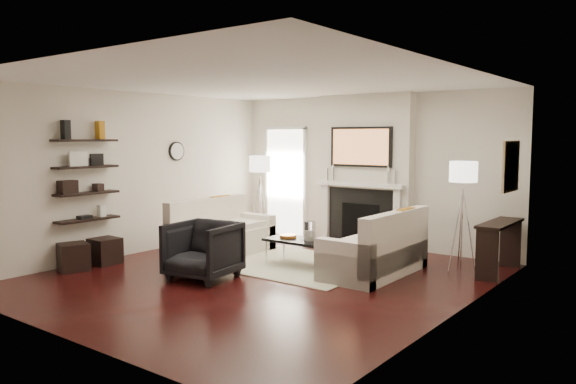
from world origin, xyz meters
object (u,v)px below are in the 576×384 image
Objects in this scene: loveseat_left_base at (222,242)px; ottoman_near at (105,251)px; loveseat_right_base at (374,259)px; lamp_right_shade at (463,172)px; coffee_table at (301,241)px; armchair at (203,248)px; lamp_left_shade at (260,164)px.

ottoman_near is at bearing -121.80° from loveseat_left_base.
lamp_right_shade reaches higher than loveseat_right_base.
coffee_table is 2.75× the size of lamp_right_shade.
armchair reaches higher than loveseat_right_base.
loveseat_left_base is 4.50× the size of lamp_right_shade.
loveseat_left_base and loveseat_right_base have the same top height.
coffee_table is 2.57m from lamp_left_shade.
ottoman_near is at bearing 179.87° from armchair.
loveseat_left_base is 2.67m from loveseat_right_base.
loveseat_right_base is at bearing 14.45° from coffee_table.
loveseat_left_base is 4.50× the size of lamp_left_shade.
loveseat_left_base is at bearing -172.48° from loveseat_right_base.
loveseat_left_base is 1.86m from ottoman_near.
coffee_table is 2.58m from lamp_right_shade.
lamp_right_shade is at bearing 20.92° from loveseat_left_base.
lamp_left_shade is (-1.25, 2.72, 1.01)m from armchair.
armchair is 2.18× the size of lamp_left_shade.
loveseat_right_base is (2.64, 0.35, 0.00)m from loveseat_left_base.
loveseat_right_base is 4.50× the size of ottoman_near.
lamp_left_shade reaches higher than loveseat_right_base.
lamp_left_shade is at bearing 160.59° from loveseat_right_base.
lamp_left_shade reaches higher than coffee_table.
armchair is 2.18× the size of ottoman_near.
loveseat_right_base and coffee_table have the same top height.
lamp_left_shade reaches higher than armchair.
armchair is at bearing 8.21° from ottoman_near.
loveseat_left_base is at bearing -75.70° from lamp_left_shade.
ottoman_near is (-3.62, -1.93, -0.01)m from loveseat_right_base.
loveseat_left_base is 1.00× the size of loveseat_right_base.
lamp_left_shade reaches higher than ottoman_near.
lamp_left_shade is 3.90m from lamp_right_shade.
armchair is at bearing -65.36° from lamp_left_shade.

